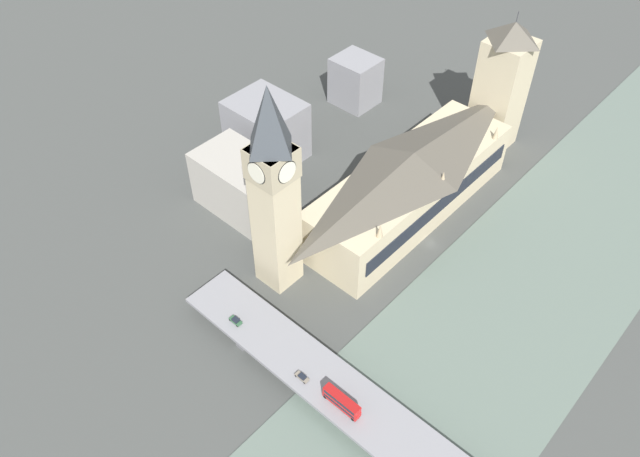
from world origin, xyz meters
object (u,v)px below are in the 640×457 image
(clock_tower, at_px, (274,189))
(road_bridge, at_px, (395,437))
(victoria_tower, at_px, (501,87))
(car_southbound_mid, at_px, (302,377))
(double_decker_bus_rear, at_px, (342,401))
(car_southbound_lead, at_px, (236,321))
(parliament_hall, at_px, (410,183))

(clock_tower, bearing_deg, road_bridge, 161.46)
(victoria_tower, bearing_deg, car_southbound_mid, 99.40)
(road_bridge, height_order, double_decker_bus_rear, double_decker_bus_rear)
(road_bridge, height_order, car_southbound_lead, car_southbound_lead)
(parliament_hall, xyz_separation_m, car_southbound_mid, (-22.85, 80.95, -7.20))
(parliament_hall, height_order, victoria_tower, victoria_tower)
(clock_tower, xyz_separation_m, car_southbound_mid, (-35.29, 26.04, -32.74))
(road_bridge, height_order, car_southbound_mid, car_southbound_mid)
(double_decker_bus_rear, bearing_deg, car_southbound_mid, 3.65)
(clock_tower, distance_m, road_bridge, 77.08)
(clock_tower, relative_size, victoria_tower, 1.28)
(double_decker_bus_rear, bearing_deg, road_bridge, -168.68)
(clock_tower, xyz_separation_m, car_southbound_lead, (-6.85, 25.47, -32.65))
(parliament_hall, bearing_deg, car_southbound_mid, 105.76)
(victoria_tower, relative_size, car_southbound_mid, 13.43)
(parliament_hall, relative_size, double_decker_bus_rear, 7.64)
(parliament_hall, xyz_separation_m, clock_tower, (12.44, 54.91, 25.54))
(victoria_tower, relative_size, car_southbound_lead, 13.74)
(parliament_hall, distance_m, car_southbound_lead, 80.88)
(clock_tower, bearing_deg, car_southbound_mid, 143.57)
(parliament_hall, relative_size, clock_tower, 1.22)
(parliament_hall, bearing_deg, car_southbound_lead, 86.02)
(clock_tower, bearing_deg, double_decker_bus_rear, 152.95)
(parliament_hall, bearing_deg, victoria_tower, -89.94)
(road_bridge, bearing_deg, parliament_hall, -55.44)
(victoria_tower, bearing_deg, double_decker_bus_rear, 105.01)
(road_bridge, bearing_deg, car_southbound_lead, 3.46)
(double_decker_bus_rear, xyz_separation_m, car_southbound_mid, (13.97, 0.89, -2.00))
(parliament_hall, distance_m, victoria_tower, 59.00)
(parliament_hall, bearing_deg, road_bridge, 124.56)
(victoria_tower, relative_size, road_bridge, 0.38)
(car_southbound_lead, bearing_deg, clock_tower, -74.95)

